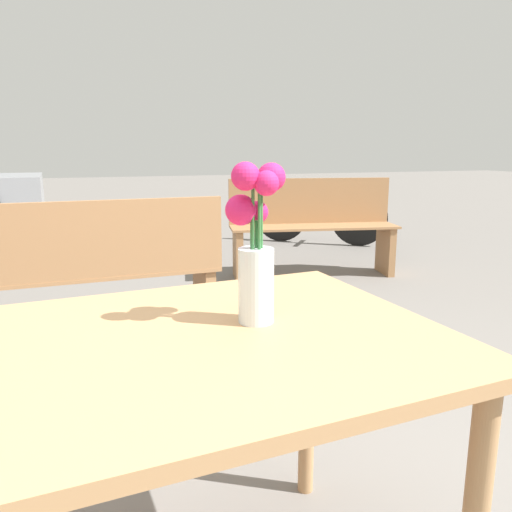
{
  "coord_description": "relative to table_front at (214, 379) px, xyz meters",
  "views": [
    {
      "loc": [
        -0.24,
        -0.95,
        1.1
      ],
      "look_at": [
        0.11,
        0.04,
        0.88
      ],
      "focal_mm": 35.0,
      "sensor_mm": 36.0,
      "label": 1
    }
  ],
  "objects": [
    {
      "name": "flower_vase",
      "position": [
        0.11,
        0.04,
        0.26
      ],
      "size": [
        0.13,
        0.12,
        0.35
      ],
      "color": "silver",
      "rests_on": "table_front"
    },
    {
      "name": "bicycle",
      "position": [
        2.41,
        4.32,
        -0.29
      ],
      "size": [
        1.27,
        1.01,
        0.75
      ],
      "color": "black",
      "rests_on": "ground_plane"
    },
    {
      "name": "bench_near",
      "position": [
        1.68,
        3.0,
        -0.17
      ],
      "size": [
        1.5,
        0.64,
        0.85
      ],
      "color": "#9E7047",
      "rests_on": "ground_plane"
    },
    {
      "name": "bench_middle",
      "position": [
        -0.27,
        1.77,
        -0.17
      ],
      "size": [
        1.52,
        0.39,
        0.85
      ],
      "color": "#9E7047",
      "rests_on": "ground_plane"
    },
    {
      "name": "table_front",
      "position": [
        0.0,
        0.0,
        0.0
      ],
      "size": [
        1.01,
        0.85,
        0.73
      ],
      "color": "tan",
      "rests_on": "ground_plane"
    }
  ]
}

